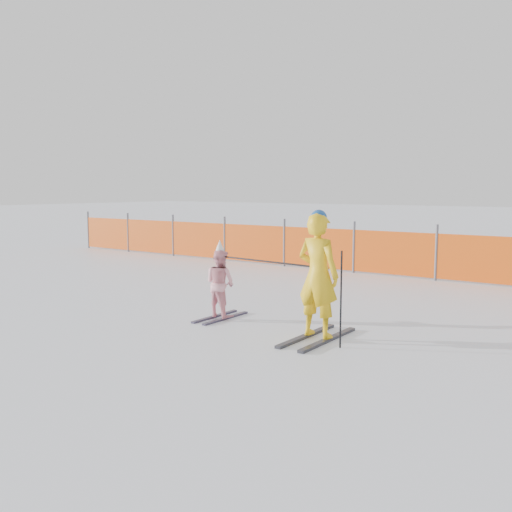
# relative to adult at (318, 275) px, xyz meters

# --- Properties ---
(ground) EXTENTS (120.00, 120.00, 0.00)m
(ground) POSITION_rel_adult_xyz_m (-1.36, -0.03, -0.88)
(ground) COLOR white
(ground) RESTS_ON ground
(adult) EXTENTS (0.64, 1.45, 1.76)m
(adult) POSITION_rel_adult_xyz_m (0.00, 0.00, 0.00)
(adult) COLOR black
(adult) RESTS_ON ground
(child) EXTENTS (0.55, 1.06, 1.25)m
(child) POSITION_rel_adult_xyz_m (-1.87, 0.20, -0.31)
(child) COLOR black
(child) RESTS_ON ground
(ski_poles) EXTENTS (2.20, 0.41, 1.26)m
(ski_poles) POSITION_rel_adult_xyz_m (-0.33, -0.03, -0.05)
(ski_poles) COLOR black
(ski_poles) RESTS_ON ground
(safety_fence) EXTENTS (17.24, 0.06, 1.25)m
(safety_fence) POSITION_rel_adult_xyz_m (-3.77, 5.86, -0.32)
(safety_fence) COLOR #595960
(safety_fence) RESTS_ON ground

